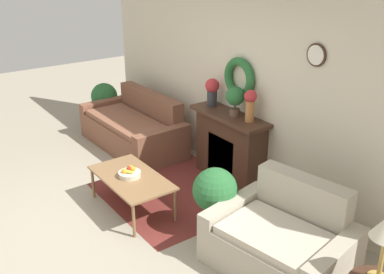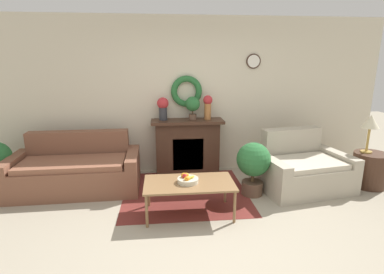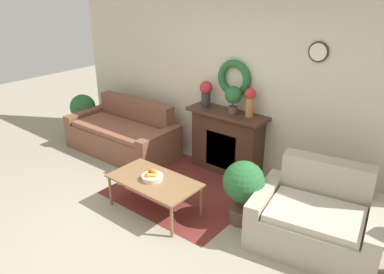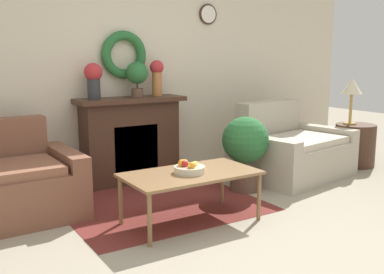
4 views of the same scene
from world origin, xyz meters
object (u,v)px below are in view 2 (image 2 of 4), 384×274
loveseat_right (301,169)px  potted_plant_on_mantel (192,105)px  couch_left (76,170)px  potted_plant_floor_by_loveseat (253,163)px  fruit_bowl (187,179)px  vase_on_mantel_right (208,105)px  coffee_table (189,185)px  side_table_by_loveseat (369,170)px  table_lamp (370,123)px  vase_on_mantel_left (163,107)px  fireplace (187,147)px

loveseat_right → potted_plant_on_mantel: potted_plant_on_mantel is taller
couch_left → potted_plant_floor_by_loveseat: (2.68, -0.47, 0.19)m
fruit_bowl → vase_on_mantel_right: (0.48, 1.48, 0.73)m
potted_plant_on_mantel → coffee_table: bearing=-97.5°
loveseat_right → potted_plant_on_mantel: size_ratio=3.76×
coffee_table → potted_plant_on_mantel: 1.68m
side_table_by_loveseat → potted_plant_on_mantel: bearing=163.1°
loveseat_right → coffee_table: loveseat_right is taller
potted_plant_on_mantel → potted_plant_floor_by_loveseat: (0.81, -0.96, -0.74)m
coffee_table → potted_plant_on_mantel: size_ratio=2.91×
vase_on_mantel_right → side_table_by_loveseat: bearing=-19.0°
fruit_bowl → potted_plant_floor_by_loveseat: size_ratio=0.34×
loveseat_right → table_lamp: bearing=-11.1°
fruit_bowl → side_table_by_loveseat: (2.98, 0.62, -0.22)m
loveseat_right → vase_on_mantel_left: size_ratio=3.86×
fruit_bowl → potted_plant_on_mantel: potted_plant_on_mantel is taller
fireplace → couch_left: fireplace is taller
side_table_by_loveseat → potted_plant_on_mantel: potted_plant_on_mantel is taller
coffee_table → side_table_by_loveseat: side_table_by_loveseat is taller
fruit_bowl → table_lamp: 3.03m
couch_left → potted_plant_on_mantel: (1.87, 0.49, 0.92)m
couch_left → fruit_bowl: bearing=-31.9°
fireplace → potted_plant_floor_by_loveseat: 1.32m
fireplace → vase_on_mantel_right: size_ratio=2.99×
coffee_table → potted_plant_on_mantel: potted_plant_on_mantel is taller
coffee_table → loveseat_right: bearing=20.5°
table_lamp → vase_on_mantel_right: bearing=161.6°
table_lamp → potted_plant_floor_by_loveseat: 1.97m
vase_on_mantel_right → fruit_bowl: bearing=-108.0°
potted_plant_on_mantel → fruit_bowl: bearing=-98.3°
vase_on_mantel_left → potted_plant_on_mantel: 0.50m
side_table_by_loveseat → vase_on_mantel_left: size_ratio=1.43×
side_table_by_loveseat → potted_plant_floor_by_loveseat: size_ratio=0.69×
couch_left → side_table_by_loveseat: (4.63, -0.35, -0.03)m
coffee_table → potted_plant_on_mantel: bearing=82.5°
fruit_bowl → side_table_by_loveseat: fruit_bowl is taller
loveseat_right → coffee_table: (-1.85, -0.69, 0.11)m
couch_left → vase_on_mantel_left: (1.37, 0.51, 0.90)m
vase_on_mantel_left → potted_plant_floor_by_loveseat: 1.78m
fireplace → table_lamp: table_lamp is taller
couch_left → side_table_by_loveseat: 4.65m
loveseat_right → fruit_bowl: bearing=-169.4°
couch_left → loveseat_right: 3.54m
loveseat_right → vase_on_mantel_right: (-1.39, 0.79, 0.92)m
fireplace → coffee_table: bearing=-94.0°
vase_on_mantel_left → table_lamp: bearing=-14.2°
fireplace → loveseat_right: bearing=-24.1°
couch_left → coffee_table: bearing=-31.4°
vase_on_mantel_left → fireplace: bearing=-0.8°
coffee_table → potted_plant_floor_by_loveseat: bearing=26.6°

